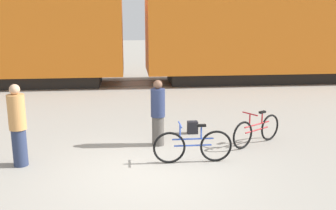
# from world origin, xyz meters

# --- Properties ---
(ground_plane) EXTENTS (80.00, 80.00, 0.00)m
(ground_plane) POSITION_xyz_m (0.00, 0.00, 0.00)
(ground_plane) COLOR gray
(freight_train) EXTENTS (56.41, 3.04, 5.30)m
(freight_train) POSITION_xyz_m (0.00, 10.61, 2.77)
(freight_train) COLOR black
(freight_train) RESTS_ON ground_plane
(rail_near) EXTENTS (68.41, 0.07, 0.01)m
(rail_near) POSITION_xyz_m (0.00, 9.90, 0.01)
(rail_near) COLOR #4C4238
(rail_near) RESTS_ON ground_plane
(rail_far) EXTENTS (68.41, 0.07, 0.01)m
(rail_far) POSITION_xyz_m (0.00, 11.33, 0.01)
(rail_far) COLOR #4C4238
(rail_far) RESTS_ON ground_plane
(bicycle_maroon) EXTENTS (1.50, 0.99, 0.86)m
(bicycle_maroon) POSITION_xyz_m (2.82, 1.57, 0.37)
(bicycle_maroon) COLOR black
(bicycle_maroon) RESTS_ON ground_plane
(bicycle_blue) EXTENTS (1.76, 0.46, 0.89)m
(bicycle_blue) POSITION_xyz_m (1.03, 0.53, 0.38)
(bicycle_blue) COLOR black
(bicycle_blue) RESTS_ON ground_plane
(person_in_navy) EXTENTS (0.35, 0.35, 1.65)m
(person_in_navy) POSITION_xyz_m (0.37, 1.79, 0.82)
(person_in_navy) COLOR #514C47
(person_in_navy) RESTS_ON ground_plane
(person_in_tan) EXTENTS (0.36, 0.36, 1.79)m
(person_in_tan) POSITION_xyz_m (-2.70, 0.74, 0.90)
(person_in_tan) COLOR #283351
(person_in_tan) RESTS_ON ground_plane
(backpack) EXTENTS (0.28, 0.20, 0.34)m
(backpack) POSITION_xyz_m (1.38, 2.65, 0.17)
(backpack) COLOR black
(backpack) RESTS_ON ground_plane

